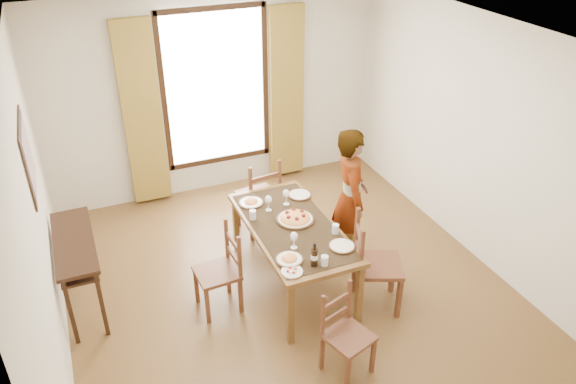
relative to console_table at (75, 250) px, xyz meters
name	(u,v)px	position (x,y,z in m)	size (l,w,h in m)	color
ground	(288,288)	(2.03, -0.60, -0.68)	(5.00, 5.00, 0.00)	#452615
room_shell	(283,156)	(2.03, -0.47, 0.86)	(4.60, 5.10, 2.74)	beige
console_table	(75,250)	(0.00, 0.00, 0.00)	(0.38, 1.20, 0.80)	black
dining_table	(292,231)	(2.10, -0.53, 0.00)	(0.85, 1.74, 0.76)	brown
chair_west	(220,273)	(1.29, -0.59, -0.25)	(0.43, 0.43, 0.93)	brown
chair_north	(259,198)	(2.14, 0.58, -0.22)	(0.49, 0.49, 1.00)	brown
chair_south	(346,336)	(2.07, -1.82, -0.29)	(0.47, 0.47, 0.85)	brown
chair_east	(374,266)	(2.73, -1.16, -0.20)	(0.61, 0.61, 1.05)	brown
man	(350,198)	(2.87, -0.35, 0.13)	(0.53, 0.68, 1.63)	gray
plate_sw	(289,258)	(1.84, -1.06, 0.10)	(0.27, 0.27, 0.05)	silver
plate_se	(342,245)	(2.40, -1.07, 0.10)	(0.27, 0.27, 0.05)	silver
plate_nw	(251,201)	(1.86, 0.04, 0.10)	(0.27, 0.27, 0.05)	silver
plate_ne	(300,194)	(2.41, -0.01, 0.10)	(0.27, 0.27, 0.05)	silver
pasta_platter	(295,216)	(2.17, -0.46, 0.12)	(0.40, 0.40, 0.10)	#CA5B19
caprese_plate	(292,271)	(1.80, -1.24, 0.09)	(0.20, 0.20, 0.04)	silver
wine_glass_a	(294,240)	(1.96, -0.90, 0.16)	(0.08, 0.08, 0.18)	white
wine_glass_b	(286,197)	(2.20, -0.12, 0.16)	(0.08, 0.08, 0.18)	white
wine_glass_c	(268,203)	(1.98, -0.17, 0.16)	(0.08, 0.08, 0.18)	white
tumbler_a	(335,229)	(2.44, -0.83, 0.12)	(0.07, 0.07, 0.10)	silver
tumbler_b	(253,215)	(1.77, -0.26, 0.12)	(0.07, 0.07, 0.10)	silver
tumbler_c	(325,261)	(2.12, -1.26, 0.12)	(0.07, 0.07, 0.10)	silver
wine_bottle	(314,254)	(2.03, -1.22, 0.20)	(0.07, 0.07, 0.25)	black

